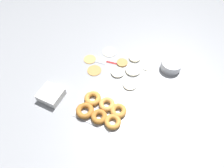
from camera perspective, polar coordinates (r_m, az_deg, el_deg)
name	(u,v)px	position (r m, az deg, el deg)	size (l,w,h in m)	color
ground_plane	(113,79)	(1.41, 0.21, 1.54)	(3.00, 3.00, 0.00)	gray
pancake_0	(147,66)	(1.51, 10.10, 5.02)	(0.09, 0.09, 0.01)	silver
pancake_1	(94,70)	(1.46, -5.08, 3.94)	(0.10, 0.10, 0.01)	#B27F42
pancake_2	(109,52)	(1.59, -0.74, 9.20)	(0.11, 0.11, 0.01)	silver
pancake_3	(118,73)	(1.44, 1.63, 3.30)	(0.10, 0.10, 0.01)	silver
pancake_4	(133,70)	(1.46, 6.02, 3.93)	(0.11, 0.11, 0.02)	silver
pancake_5	(130,84)	(1.38, 5.21, -0.06)	(0.09, 0.09, 0.01)	beige
pancake_6	(90,59)	(1.54, -6.34, 7.09)	(0.09, 0.09, 0.01)	tan
pancake_7	(135,58)	(1.55, 6.53, 7.42)	(0.09, 0.09, 0.01)	beige
pancake_8	(122,63)	(1.51, 2.95, 6.10)	(0.08, 0.08, 0.01)	#B27F42
donut_tray	(101,110)	(1.25, -3.04, -7.42)	(0.31, 0.21, 0.04)	silver
batter_bowl	(171,65)	(1.52, 16.53, 5.17)	(0.15, 0.15, 0.06)	white
container_stack	(51,95)	(1.36, -17.04, -2.97)	(0.14, 0.14, 0.05)	white
spatula	(102,61)	(1.53, -2.75, 6.72)	(0.28, 0.08, 0.01)	maroon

